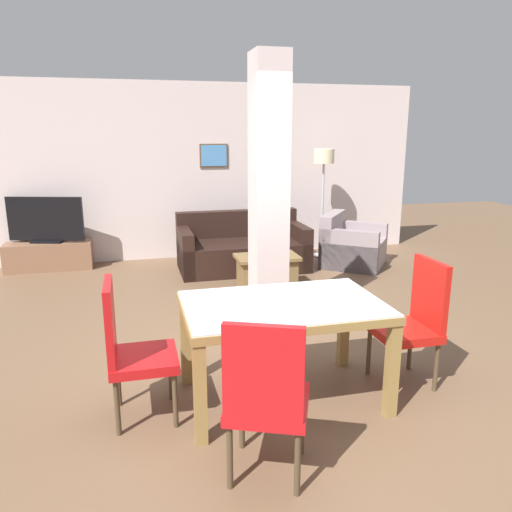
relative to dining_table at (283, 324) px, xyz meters
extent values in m
plane|color=brown|center=(0.00, 0.00, -0.60)|extent=(18.00, 18.00, 0.00)
cube|color=silver|center=(0.00, 4.60, 0.75)|extent=(7.20, 0.06, 2.70)
cube|color=brown|center=(0.27, 4.56, 1.00)|extent=(0.44, 0.02, 0.36)
cube|color=#4C8CCC|center=(0.27, 4.55, 1.00)|extent=(0.40, 0.01, 0.32)
cube|color=silver|center=(0.29, 1.47, 0.75)|extent=(0.33, 0.39, 2.70)
cube|color=olive|center=(0.00, -0.43, 0.12)|extent=(1.45, 0.06, 0.06)
cube|color=olive|center=(0.00, 0.43, 0.12)|extent=(1.45, 0.06, 0.06)
cube|color=olive|center=(-0.69, 0.00, 0.12)|extent=(0.06, 0.81, 0.06)
cube|color=olive|center=(0.69, 0.00, 0.12)|extent=(0.06, 0.81, 0.06)
cube|color=silver|center=(0.00, 0.00, 0.16)|extent=(1.43, 0.91, 0.01)
cube|color=olive|center=(-0.67, -0.41, -0.25)|extent=(0.08, 0.08, 0.70)
cube|color=olive|center=(0.67, -0.41, -0.25)|extent=(0.08, 0.08, 0.70)
cube|color=olive|center=(-0.67, 0.41, -0.25)|extent=(0.08, 0.08, 0.70)
cube|color=olive|center=(0.67, 0.41, -0.25)|extent=(0.08, 0.08, 0.70)
cube|color=red|center=(-1.01, 0.00, -0.16)|extent=(0.46, 0.46, 0.07)
cube|color=red|center=(-1.21, 0.00, 0.14)|extent=(0.05, 0.44, 0.54)
cylinder|color=#493A28|center=(-0.82, 0.19, -0.40)|extent=(0.04, 0.04, 0.40)
cylinder|color=#493A28|center=(-0.82, -0.19, -0.40)|extent=(0.04, 0.04, 0.40)
cylinder|color=#493A28|center=(-1.20, 0.19, -0.40)|extent=(0.04, 0.04, 0.40)
cylinder|color=#493A28|center=(-1.20, -0.19, -0.40)|extent=(0.04, 0.04, 0.40)
cube|color=red|center=(1.00, 0.00, -0.16)|extent=(0.46, 0.46, 0.07)
cube|color=red|center=(1.20, 0.00, 0.14)|extent=(0.05, 0.44, 0.54)
cylinder|color=#493A28|center=(0.81, -0.19, -0.40)|extent=(0.04, 0.04, 0.40)
cylinder|color=#493A28|center=(0.81, 0.19, -0.40)|extent=(0.04, 0.04, 0.40)
cylinder|color=#493A28|center=(1.19, -0.19, -0.40)|extent=(0.04, 0.04, 0.40)
cylinder|color=#493A28|center=(1.19, 0.19, -0.40)|extent=(0.04, 0.04, 0.40)
cube|color=red|center=(-0.33, -0.77, -0.16)|extent=(0.60, 0.60, 0.07)
cube|color=red|center=(-0.41, -0.96, 0.14)|extent=(0.42, 0.22, 0.54)
cylinder|color=#493A28|center=(-0.43, -0.52, -0.40)|extent=(0.04, 0.04, 0.40)
cylinder|color=#493A28|center=(-0.08, -0.67, -0.40)|extent=(0.04, 0.04, 0.40)
cylinder|color=#493A28|center=(-0.57, -0.87, -0.40)|extent=(0.04, 0.04, 0.40)
cylinder|color=#493A28|center=(-0.22, -1.02, -0.40)|extent=(0.04, 0.04, 0.40)
cube|color=black|center=(0.51, 3.62, -0.39)|extent=(1.83, 0.95, 0.42)
cube|color=black|center=(0.51, 4.00, 0.02)|extent=(1.83, 0.18, 0.39)
cube|color=black|center=(1.35, 3.62, -0.28)|extent=(0.16, 0.95, 0.64)
cube|color=black|center=(-0.33, 3.62, -0.28)|extent=(0.16, 0.95, 0.64)
cube|color=gray|center=(2.17, 3.42, -0.40)|extent=(1.20, 1.20, 0.40)
cube|color=gray|center=(1.90, 3.62, -0.01)|extent=(0.67, 0.80, 0.38)
cube|color=gray|center=(2.39, 3.71, -0.30)|extent=(0.77, 0.63, 0.61)
cube|color=gray|center=(1.95, 3.13, -0.30)|extent=(0.77, 0.63, 0.61)
cube|color=olive|center=(0.60, 2.60, -0.17)|extent=(0.79, 0.48, 0.04)
cube|color=olive|center=(0.60, 2.60, -0.40)|extent=(0.71, 0.40, 0.41)
cylinder|color=#4C2D14|center=(0.44, 2.62, -0.06)|extent=(0.08, 0.08, 0.18)
cylinder|color=#4C2D14|center=(0.44, 2.62, 0.06)|extent=(0.03, 0.03, 0.06)
cylinder|color=#B7B7BC|center=(0.44, 2.62, 0.10)|extent=(0.04, 0.04, 0.01)
cube|color=#875E44|center=(-2.24, 4.32, -0.40)|extent=(1.21, 0.40, 0.40)
cube|color=black|center=(-2.24, 4.32, -0.18)|extent=(0.48, 0.31, 0.03)
cube|color=black|center=(-2.24, 4.32, 0.15)|extent=(1.07, 0.35, 0.63)
cylinder|color=#B7B7BC|center=(1.91, 4.09, -0.59)|extent=(0.28, 0.28, 0.02)
cylinder|color=#B7B7BC|center=(1.91, 4.09, 0.15)|extent=(0.04, 0.04, 1.46)
cylinder|color=beige|center=(1.91, 4.09, 0.99)|extent=(0.31, 0.31, 0.22)
camera|label=1|loc=(-1.03, -3.27, 1.38)|focal=35.00mm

